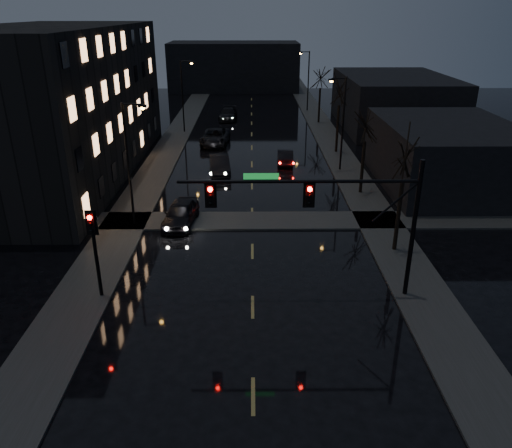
{
  "coord_description": "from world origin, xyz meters",
  "views": [
    {
      "loc": [
        -0.03,
        -12.4,
        13.15
      ],
      "look_at": [
        0.19,
        10.65,
        3.2
      ],
      "focal_mm": 35.0,
      "sensor_mm": 36.0,
      "label": 1
    }
  ],
  "objects_px": {
    "lead_car": "(285,157)",
    "oncoming_car_a": "(181,213)",
    "oncoming_car_c": "(215,137)",
    "oncoming_car_b": "(220,164)",
    "oncoming_car_d": "(228,114)"
  },
  "relations": [
    {
      "from": "oncoming_car_b",
      "to": "oncoming_car_d",
      "type": "xyz_separation_m",
      "value": [
        -0.23,
        22.84,
        -0.01
      ]
    },
    {
      "from": "oncoming_car_b",
      "to": "lead_car",
      "type": "xyz_separation_m",
      "value": [
        5.87,
        2.82,
        -0.1
      ]
    },
    {
      "from": "oncoming_car_a",
      "to": "oncoming_car_d",
      "type": "bearing_deg",
      "value": 93.12
    },
    {
      "from": "oncoming_car_d",
      "to": "lead_car",
      "type": "distance_m",
      "value": 20.93
    },
    {
      "from": "lead_car",
      "to": "oncoming_car_d",
      "type": "bearing_deg",
      "value": -70.44
    },
    {
      "from": "oncoming_car_a",
      "to": "oncoming_car_c",
      "type": "height_order",
      "value": "oncoming_car_c"
    },
    {
      "from": "oncoming_car_a",
      "to": "oncoming_car_b",
      "type": "xyz_separation_m",
      "value": [
        1.92,
        11.27,
        -0.01
      ]
    },
    {
      "from": "oncoming_car_b",
      "to": "lead_car",
      "type": "relative_size",
      "value": 1.15
    },
    {
      "from": "oncoming_car_b",
      "to": "oncoming_car_d",
      "type": "bearing_deg",
      "value": 83.72
    },
    {
      "from": "oncoming_car_c",
      "to": "oncoming_car_a",
      "type": "bearing_deg",
      "value": -88.34
    },
    {
      "from": "oncoming_car_b",
      "to": "lead_car",
      "type": "bearing_deg",
      "value": 18.77
    },
    {
      "from": "oncoming_car_a",
      "to": "lead_car",
      "type": "distance_m",
      "value": 16.1
    },
    {
      "from": "lead_car",
      "to": "oncoming_car_a",
      "type": "bearing_deg",
      "value": 63.69
    },
    {
      "from": "oncoming_car_b",
      "to": "oncoming_car_c",
      "type": "xyz_separation_m",
      "value": [
        -1.05,
        10.07,
        0.04
      ]
    },
    {
      "from": "oncoming_car_a",
      "to": "oncoming_car_d",
      "type": "relative_size",
      "value": 0.88
    }
  ]
}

